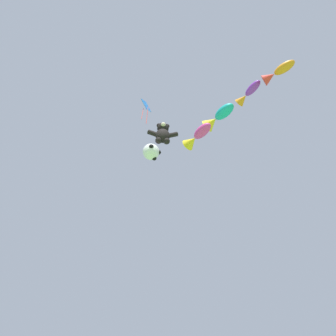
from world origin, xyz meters
TOP-DOWN VIEW (x-y plane):
  - teddy_bear_kite at (0.00, 5.41)m, footprint 2.07×0.91m
  - soccer_ball_kite at (-0.67, 5.70)m, footprint 1.14×1.14m
  - fish_kite_magenta at (2.62, 6.48)m, footprint 2.09×2.58m
  - fish_kite_teal at (3.95, 5.00)m, footprint 2.20×2.51m
  - fish_kite_violet at (5.51, 3.05)m, footprint 1.40×1.95m
  - fish_kite_tangerine at (6.66, 1.38)m, footprint 1.83×1.79m
  - diamond_kite at (-1.29, 4.76)m, footprint 0.79×1.02m

SIDE VIEW (x-z plane):
  - soccer_ball_kite at x=-0.67m, z-range 11.69..12.74m
  - teddy_bear_kite at x=0.00m, z-range 12.83..14.93m
  - fish_kite_magenta at x=2.62m, z-range 14.82..15.84m
  - fish_kite_tangerine at x=6.66m, z-range 15.06..15.80m
  - fish_kite_violet at x=5.51m, z-range 15.48..16.16m
  - fish_kite_teal at x=3.95m, z-range 15.30..16.35m
  - diamond_kite at x=-1.29m, z-range 14.62..17.50m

